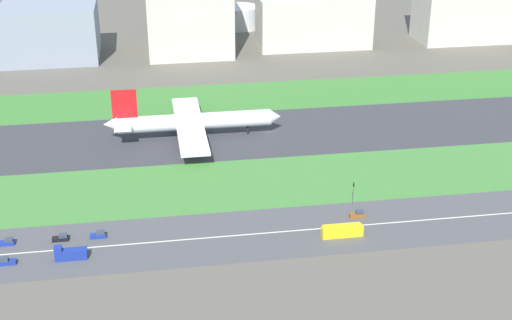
% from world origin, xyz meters
% --- Properties ---
extents(ground_plane, '(800.00, 800.00, 0.00)m').
position_xyz_m(ground_plane, '(0.00, 0.00, 0.00)').
color(ground_plane, '#5B564C').
extents(runway, '(280.00, 46.00, 0.10)m').
position_xyz_m(runway, '(0.00, 0.00, 0.05)').
color(runway, '#38383D').
rests_on(runway, ground_plane).
extents(grass_median_north, '(280.00, 36.00, 0.10)m').
position_xyz_m(grass_median_north, '(0.00, 41.00, 0.05)').
color(grass_median_north, '#3D7A33').
rests_on(grass_median_north, ground_plane).
extents(grass_median_south, '(280.00, 36.00, 0.10)m').
position_xyz_m(grass_median_south, '(0.00, -41.00, 0.05)').
color(grass_median_south, '#427F38').
rests_on(grass_median_south, ground_plane).
extents(highway, '(280.00, 28.00, 0.10)m').
position_xyz_m(highway, '(0.00, -73.00, 0.05)').
color(highway, '#4C4C4F').
rests_on(highway, ground_plane).
extents(highway_centerline, '(266.00, 0.50, 0.01)m').
position_xyz_m(highway_centerline, '(0.00, -73.00, 0.11)').
color(highway_centerline, silver).
rests_on(highway_centerline, highway).
extents(airliner, '(65.00, 56.00, 19.70)m').
position_xyz_m(airliner, '(-29.72, 0.00, 6.23)').
color(airliner, white).
rests_on(airliner, runway).
extents(car_3, '(4.40, 1.80, 2.00)m').
position_xyz_m(car_3, '(-70.80, -68.00, 0.92)').
color(car_3, black).
rests_on(car_3, highway).
extents(car_4, '(4.40, 1.80, 2.00)m').
position_xyz_m(car_4, '(13.94, -68.00, 0.92)').
color(car_4, brown).
rests_on(car_4, highway).
extents(bus_0, '(11.60, 2.50, 3.50)m').
position_xyz_m(bus_0, '(6.47, -78.00, 1.82)').
color(bus_0, yellow).
rests_on(bus_0, highway).
extents(car_2, '(4.40, 1.80, 2.00)m').
position_xyz_m(car_2, '(-60.58, -68.00, 0.92)').
color(car_2, navy).
rests_on(car_2, highway).
extents(truck_0, '(8.40, 2.50, 4.00)m').
position_xyz_m(truck_0, '(-67.59, -78.00, 1.67)').
color(truck_0, navy).
rests_on(truck_0, highway).
extents(car_0, '(4.40, 1.80, 2.00)m').
position_xyz_m(car_0, '(-83.85, -78.00, 0.92)').
color(car_0, navy).
rests_on(car_0, highway).
extents(car_6, '(4.40, 1.80, 2.00)m').
position_xyz_m(car_6, '(-85.23, -68.00, 0.92)').
color(car_6, navy).
rests_on(car_6, highway).
extents(traffic_light, '(0.36, 0.50, 7.20)m').
position_xyz_m(traffic_light, '(14.74, -60.01, 4.29)').
color(traffic_light, '#4C4C51').
rests_on(traffic_light, highway).
extents(terminal_building, '(46.14, 38.14, 26.32)m').
position_xyz_m(terminal_building, '(-90.00, 114.00, 13.16)').
color(terminal_building, gray).
rests_on(terminal_building, ground_plane).
extents(hangar_building, '(41.91, 39.58, 49.36)m').
position_xyz_m(hangar_building, '(-21.56, 114.00, 24.68)').
color(hangar_building, beige).
rests_on(hangar_building, ground_plane).
extents(office_tower, '(57.85, 24.02, 26.17)m').
position_xyz_m(office_tower, '(43.22, 114.00, 13.09)').
color(office_tower, beige).
rests_on(office_tower, ground_plane).
extents(fuel_tank_west, '(23.14, 23.14, 12.33)m').
position_xyz_m(fuel_tank_west, '(10.28, 159.00, 6.16)').
color(fuel_tank_west, silver).
rests_on(fuel_tank_west, ground_plane).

